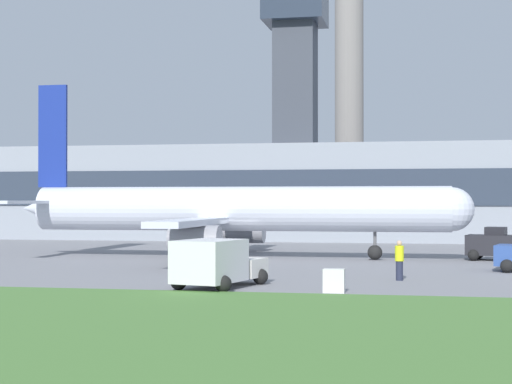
# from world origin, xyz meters

# --- Properties ---
(ground_plane) EXTENTS (400.00, 400.00, 0.00)m
(ground_plane) POSITION_xyz_m (0.00, 0.00, 0.00)
(ground_plane) COLOR gray
(terminal_building) EXTENTS (75.66, 10.20, 23.33)m
(terminal_building) POSITION_xyz_m (-0.03, 27.86, 4.86)
(terminal_building) COLOR #8C939E
(terminal_building) RESTS_ON ground_plane
(smokestack_left) EXTENTS (3.91, 3.91, 34.34)m
(smokestack_left) POSITION_xyz_m (2.50, 50.26, 17.33)
(smokestack_left) COLOR gray
(smokestack_left) RESTS_ON ground_plane
(airplane) EXTENTS (29.74, 24.63, 11.47)m
(airplane) POSITION_xyz_m (-0.84, 2.23, 3.07)
(airplane) COLOR silver
(airplane) RESTS_ON ground_plane
(pushback_tug) EXTENTS (3.81, 2.99, 2.06)m
(pushback_tug) POSITION_xyz_m (15.74, 3.24, 0.93)
(pushback_tug) COLOR #232328
(pushback_tug) RESTS_ON ground_plane
(baggage_truck) EXTENTS (3.55, 5.53, 2.07)m
(baggage_truck) POSITION_xyz_m (2.81, -16.24, 1.03)
(baggage_truck) COLOR white
(baggage_truck) RESTS_ON ground_plane
(ground_crew_person) EXTENTS (0.41, 0.41, 1.86)m
(ground_crew_person) POSITION_xyz_m (10.31, -11.26, 0.95)
(ground_crew_person) COLOR #23283D
(ground_crew_person) RESTS_ON ground_plane
(utility_cabinet) EXTENTS (0.86, 0.51, 0.96)m
(utility_cabinet) POSITION_xyz_m (7.90, -17.06, 0.48)
(utility_cabinet) COLOR silver
(utility_cabinet) RESTS_ON ground_plane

